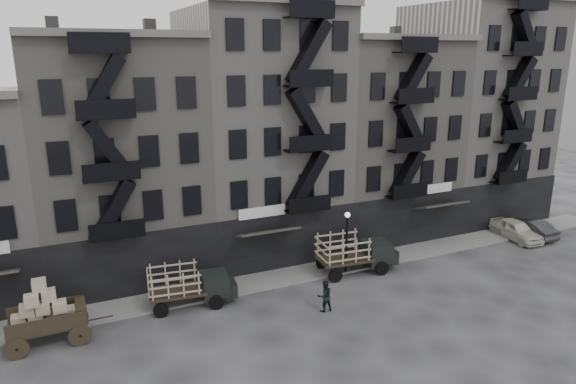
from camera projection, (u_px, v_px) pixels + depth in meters
name	position (u px, v px, depth m)	size (l,w,h in m)	color
ground	(325.00, 299.00, 30.59)	(140.00, 140.00, 0.00)	#38383A
sidewalk	(297.00, 274.00, 33.86)	(55.00, 2.50, 0.15)	slate
building_midwest	(118.00, 160.00, 33.18)	(10.00, 11.35, 16.20)	gray
building_center	(262.00, 134.00, 36.94)	(10.00, 11.35, 18.20)	gray
building_mideast	(377.00, 138.00, 41.23)	(10.00, 11.35, 16.20)	gray
building_east	(474.00, 113.00, 44.86)	(10.00, 11.35, 19.20)	gray
lamp_post	(347.00, 234.00, 33.34)	(0.36, 0.36, 4.28)	black
wagon	(43.00, 309.00, 25.51)	(3.96, 2.16, 3.34)	black
stake_truck_west	(189.00, 283.00, 29.47)	(5.13, 2.56, 2.48)	black
stake_truck_east	(355.00, 250.00, 33.93)	(5.55, 2.66, 2.70)	black
car_east	(516.00, 230.00, 40.09)	(1.83, 4.55, 1.55)	beige
car_far	(530.00, 228.00, 40.70)	(1.56, 4.46, 1.47)	#242527
pedestrian_mid	(325.00, 296.00, 28.96)	(0.90, 0.70, 1.85)	black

